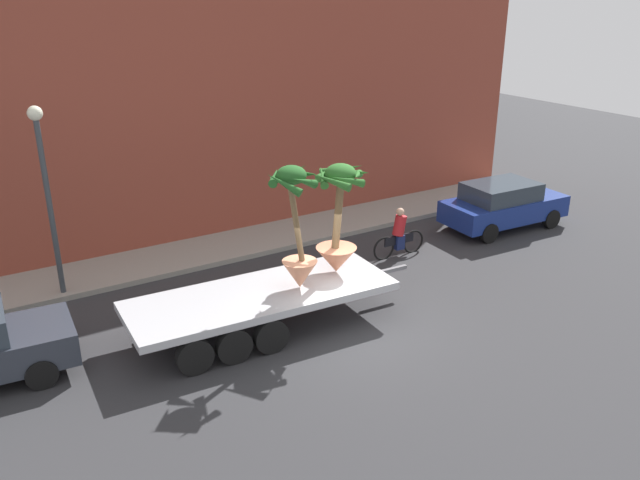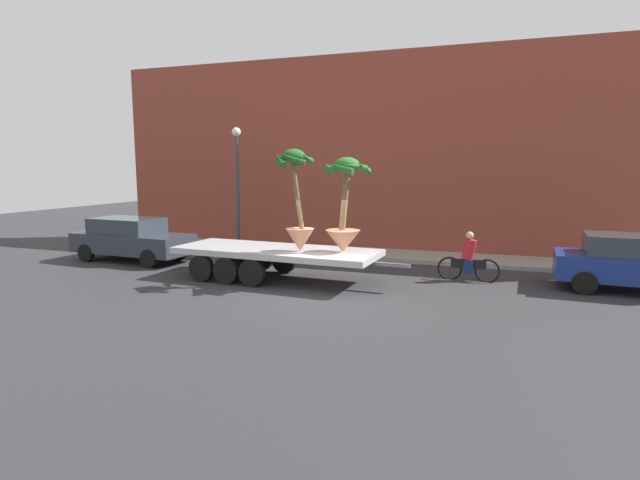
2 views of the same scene
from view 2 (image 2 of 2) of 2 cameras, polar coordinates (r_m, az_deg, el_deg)
ground_plane at (r=14.00m, az=0.28°, el=-5.96°), size 60.00×60.00×0.00m
sidewalk at (r=19.72m, az=6.17°, el=-1.60°), size 24.00×2.20×0.15m
building_facade at (r=21.09m, az=7.44°, el=9.59°), size 24.00×1.20×7.90m
flatbed_trailer at (r=15.59m, az=-5.83°, el=-1.65°), size 7.30×2.56×0.98m
potted_palm_rear at (r=14.56m, az=2.80°, el=3.62°), size 1.61×1.60×2.73m
potted_palm_middle at (r=14.71m, az=-2.57°, el=4.04°), size 1.27×1.30×2.97m
cyclist at (r=15.95m, az=16.41°, el=-2.08°), size 1.84×0.35×1.54m
parked_car at (r=16.40m, az=32.14°, el=-2.19°), size 4.32×2.02×1.58m
trailing_car at (r=19.78m, az=-20.51°, el=0.15°), size 4.60×2.04×1.58m
street_lamp at (r=20.68m, az=-9.32°, el=7.59°), size 0.36×0.36×4.83m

